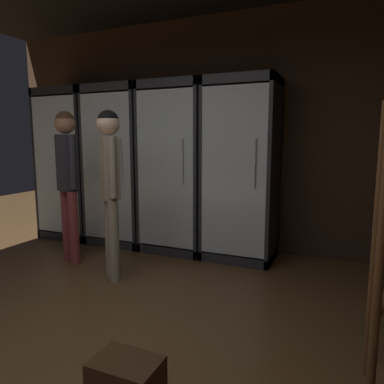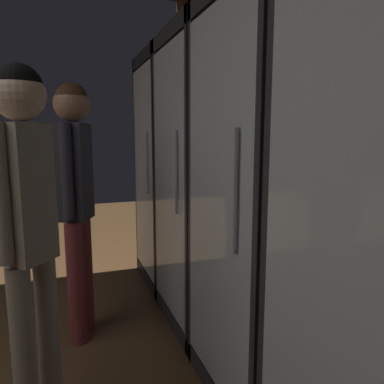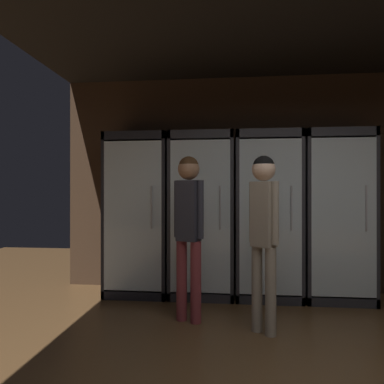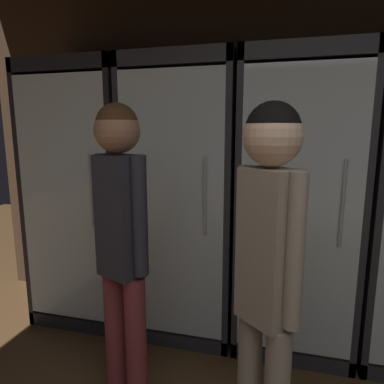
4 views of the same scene
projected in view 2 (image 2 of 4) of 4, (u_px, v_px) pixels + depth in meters
name	position (u px, v px, depth m)	size (l,w,h in m)	color
cooler_far_left	(182.00, 173.00, 3.26)	(0.77, 0.65, 2.00)	black
cooler_left	(218.00, 186.00, 2.52)	(0.77, 0.65, 2.00)	#2B2B30
cooler_center	(283.00, 206.00, 1.78)	(0.77, 0.65, 2.00)	#2B2B30
shopper_near	(76.00, 185.00, 2.27)	(0.31, 0.23, 1.63)	brown
shopper_far	(27.00, 208.00, 1.54)	(0.25, 0.24, 1.61)	gray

